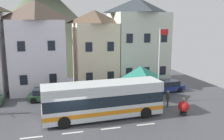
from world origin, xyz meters
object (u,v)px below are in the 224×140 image
Objects in this scene: pedestrian_03 at (148,98)px; townhouse_02 at (38,47)px; flagpole at (160,61)px; townhouse_03 at (95,49)px; hilltop_castle at (44,21)px; parked_car_01 at (166,86)px; public_bench at (115,91)px; transit_bus at (103,100)px; harbour_buoy at (184,107)px; pedestrian_02 at (183,105)px; pedestrian_00 at (168,97)px; pedestrian_01 at (132,96)px; townhouse_04 at (137,41)px; parked_car_02 at (46,95)px; bus_shelter at (141,72)px.

townhouse_02 is at bearing 140.69° from pedestrian_03.
flagpole is at bearing -33.71° from townhouse_02.
hilltop_castle reaches higher than townhouse_03.
pedestrian_03 is at bearing 40.23° from parked_car_01.
parked_car_01 is 6.48m from public_bench.
transit_bus is 7.41m from harbour_buoy.
hilltop_castle reaches higher than pedestrian_03.
pedestrian_02 is 5.15m from flagpole.
harbour_buoy is (7.26, -1.14, -0.88)m from transit_bus.
hilltop_castle is at bearing 110.31° from pedestrian_00.
pedestrian_01 is (-5.68, -3.62, 0.27)m from parked_car_01.
pedestrian_01 is at bearing -112.94° from townhouse_04.
townhouse_04 reaches higher than pedestrian_01.
townhouse_04 is 13.33m from pedestrian_02.
pedestrian_01 is 1.05× the size of pedestrian_02.
parked_car_02 is at bearing 149.03° from pedestrian_02.
pedestrian_00 is at bearing -23.10° from pedestrian_01.
public_bench is at bearing 117.94° from pedestrian_03.
transit_bus is at bearing 171.70° from pedestrian_02.
parked_car_02 is (-6.28, -4.64, -4.29)m from townhouse_03.
townhouse_03 is 0.29× the size of hilltop_castle.
flagpole is (-0.74, 3.61, 3.59)m from pedestrian_02.
pedestrian_03 is (-1.75, 0.79, -0.18)m from pedestrian_00.
townhouse_04 is at bearing 2.77° from townhouse_02.
townhouse_04 is 10.76m from pedestrian_01.
townhouse_04 is at bearing -74.68° from parked_car_01.
transit_bus is 2.31× the size of parked_car_01.
harbour_buoy is at bearing -79.45° from pedestrian_00.
pedestrian_00 reaches higher than parked_car_01.
public_bench is (8.47, -4.48, -4.97)m from townhouse_02.
townhouse_02 is 12.85m from bus_shelter.
pedestrian_01 is (8.48, -3.75, 0.28)m from parked_car_02.
pedestrian_02 is (0.40, -2.15, -0.16)m from pedestrian_00.
townhouse_04 reaches higher than pedestrian_02.
pedestrian_03 reaches higher than parked_car_01.
public_bench is at bearing -131.55° from townhouse_04.
townhouse_03 is 11.45m from transit_bus.
transit_bus is 4.41m from pedestrian_01.
pedestrian_02 is 0.15m from harbour_buoy.
pedestrian_01 is at bearing -132.95° from bus_shelter.
transit_bus is 6.70× the size of pedestrian_02.
parked_car_01 reaches higher than public_bench.
pedestrian_01 is (9.26, -8.21, -4.50)m from townhouse_02.
townhouse_03 is at bearing 106.76° from public_bench.
flagpole is at bearing -69.35° from hilltop_castle.
townhouse_02 is at bearing 137.73° from pedestrian_02.
pedestrian_00 is 1.00× the size of pedestrian_01.
townhouse_03 is 14.01m from harbour_buoy.
pedestrian_00 is 2.19m from pedestrian_02.
parked_car_01 is 1.12× the size of parked_car_02.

